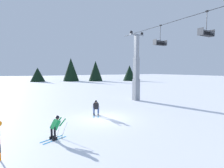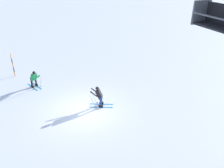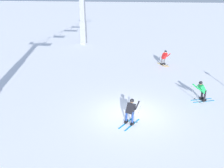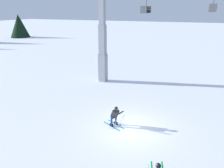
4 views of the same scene
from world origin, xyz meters
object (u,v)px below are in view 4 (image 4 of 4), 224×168
Objects in this scene: chairlift_seat_second at (212,8)px; skier_carving_main at (115,115)px; lift_tower_near at (103,45)px; chairlift_seat_nearest at (145,9)px.

skier_carving_main is at bearing -121.15° from chairlift_seat_second.
lift_tower_near is at bearing 120.03° from skier_carving_main.
lift_tower_near is at bearing 180.00° from chairlift_seat_nearest.
chairlift_seat_nearest is (-0.49, 8.48, 6.72)m from skier_carving_main.
chairlift_seat_second is at bearing 58.85° from skier_carving_main.
lift_tower_near reaches higher than chairlift_seat_nearest.
lift_tower_near is (-4.90, 8.48, 3.12)m from skier_carving_main.
chairlift_seat_second is (5.62, 0.00, 0.12)m from chairlift_seat_nearest.
chairlift_seat_second is at bearing 0.00° from chairlift_seat_nearest.
lift_tower_near is at bearing 180.00° from chairlift_seat_second.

